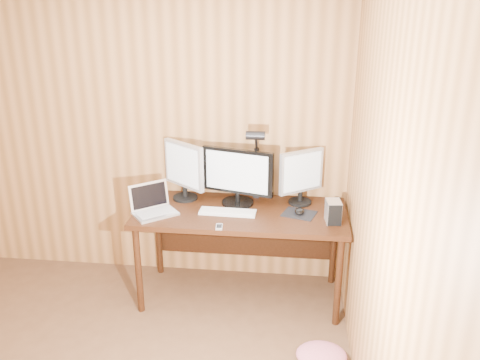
% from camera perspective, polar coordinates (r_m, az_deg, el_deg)
% --- Properties ---
extents(desk, '(1.60, 0.70, 0.75)m').
position_cam_1_polar(desk, '(3.98, 0.20, -4.67)').
color(desk, black).
rests_on(desk, floor).
extents(monitor_center, '(0.56, 0.25, 0.45)m').
position_cam_1_polar(monitor_center, '(3.90, -0.28, 0.45)').
color(monitor_center, black).
rests_on(monitor_center, desk).
extents(monitor_left, '(0.35, 0.28, 0.47)m').
position_cam_1_polar(monitor_left, '(4.02, -6.31, 1.23)').
color(monitor_left, black).
rests_on(monitor_left, desk).
extents(monitor_right, '(0.33, 0.25, 0.43)m').
position_cam_1_polar(monitor_right, '(3.94, 6.89, 0.51)').
color(monitor_right, black).
rests_on(monitor_right, desk).
extents(laptop, '(0.39, 0.38, 0.22)m').
position_cam_1_polar(laptop, '(3.87, -9.78, -2.88)').
color(laptop, silver).
rests_on(laptop, desk).
extents(keyboard, '(0.43, 0.14, 0.02)m').
position_cam_1_polar(keyboard, '(3.82, -1.40, -3.61)').
color(keyboard, silver).
rests_on(keyboard, desk).
extents(mousepad, '(0.28, 0.25, 0.00)m').
position_cam_1_polar(mousepad, '(3.84, 6.66, -3.79)').
color(mousepad, black).
rests_on(mousepad, desk).
extents(mouse, '(0.11, 0.13, 0.04)m').
position_cam_1_polar(mouse, '(3.83, 6.67, -3.50)').
color(mouse, black).
rests_on(mouse, mousepad).
extents(hard_drive, '(0.12, 0.16, 0.16)m').
position_cam_1_polar(hard_drive, '(3.71, 10.43, -3.51)').
color(hard_drive, silver).
rests_on(hard_drive, desk).
extents(phone, '(0.05, 0.10, 0.01)m').
position_cam_1_polar(phone, '(3.60, -2.35, -5.27)').
color(phone, silver).
rests_on(phone, desk).
extents(speaker, '(0.05, 0.05, 0.12)m').
position_cam_1_polar(speaker, '(3.89, 10.83, -2.77)').
color(speaker, black).
rests_on(speaker, desk).
extents(desk_lamp, '(0.14, 0.21, 0.63)m').
position_cam_1_polar(desk_lamp, '(3.92, 1.80, 2.92)').
color(desk_lamp, black).
rests_on(desk_lamp, desk).
extents(fabric_pile, '(0.37, 0.32, 0.11)m').
position_cam_1_polar(fabric_pile, '(3.60, 9.14, -18.87)').
color(fabric_pile, '#C76075').
rests_on(fabric_pile, floor).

